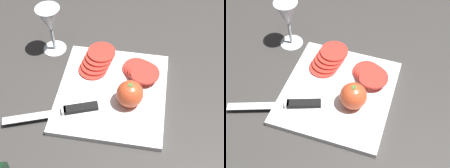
{
  "view_description": "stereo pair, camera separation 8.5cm",
  "coord_description": "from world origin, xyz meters",
  "views": [
    {
      "loc": [
        0.59,
        0.05,
        0.71
      ],
      "look_at": [
        0.06,
        -0.04,
        0.05
      ],
      "focal_mm": 50.0,
      "sensor_mm": 36.0,
      "label": 1
    },
    {
      "loc": [
        0.57,
        0.13,
        0.71
      ],
      "look_at": [
        0.06,
        -0.04,
        0.05
      ],
      "focal_mm": 50.0,
      "sensor_mm": 36.0,
      "label": 2
    }
  ],
  "objects": [
    {
      "name": "ground_plane",
      "position": [
        0.0,
        0.0,
        0.0
      ],
      "size": [
        3.0,
        3.0,
        0.0
      ],
      "primitive_type": "plane",
      "color": "#383533"
    },
    {
      "name": "cutting_board",
      "position": [
        0.06,
        -0.04,
        0.01
      ],
      "size": [
        0.32,
        0.3,
        0.02
      ],
      "color": "white",
      "rests_on": "ground_plane"
    },
    {
      "name": "wine_glass",
      "position": [
        -0.09,
        -0.25,
        0.11
      ],
      "size": [
        0.07,
        0.07,
        0.16
      ],
      "color": "silver",
      "rests_on": "ground_plane"
    },
    {
      "name": "whole_tomato",
      "position": [
        0.09,
        0.02,
        0.05
      ],
      "size": [
        0.07,
        0.07,
        0.07
      ],
      "color": "#DB4C28",
      "rests_on": "cutting_board"
    },
    {
      "name": "knife",
      "position": [
        0.15,
        -0.13,
        0.02
      ],
      "size": [
        0.11,
        0.25,
        0.01
      ],
      "rotation": [
        0.0,
        0.0,
        5.06
      ],
      "color": "silver",
      "rests_on": "cutting_board"
    },
    {
      "name": "tomato_slice_stack_near",
      "position": [
        -0.03,
        -0.09,
        0.03
      ],
      "size": [
        0.13,
        0.1,
        0.03
      ],
      "color": "red",
      "rests_on": "cutting_board"
    },
    {
      "name": "tomato_slice_stack_far",
      "position": [
        -0.02,
        0.04,
        0.03
      ],
      "size": [
        0.11,
        0.11,
        0.03
      ],
      "color": "red",
      "rests_on": "cutting_board"
    }
  ]
}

